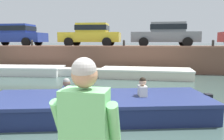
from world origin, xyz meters
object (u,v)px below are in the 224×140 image
at_px(mooring_bollard_mid, 124,43).
at_px(person_seated_right, 87,131).
at_px(boat_moored_central_cream, 141,73).
at_px(motorboat_passing, 89,106).
at_px(car_left_inner_yellow, 91,34).
at_px(boat_moored_west_white, 27,71).
at_px(mooring_bollard_west, 32,43).
at_px(car_centre_grey, 166,34).
at_px(car_leftmost_blue, 15,34).
at_px(mooring_bollard_east, 213,43).

relative_size(mooring_bollard_mid, person_seated_right, 0.46).
distance_m(boat_moored_central_cream, motorboat_passing, 6.43).
bearing_deg(car_left_inner_yellow, person_seated_right, -77.02).
xyz_separation_m(boat_moored_west_white, mooring_bollard_west, (-0.51, 1.71, 1.57)).
bearing_deg(boat_moored_west_white, car_centre_grey, 19.98).
bearing_deg(car_left_inner_yellow, mooring_bollard_mid, -27.86).
height_order(boat_moored_west_white, mooring_bollard_mid, mooring_bollard_mid).
xyz_separation_m(motorboat_passing, car_centre_grey, (2.81, 9.34, 2.15)).
bearing_deg(mooring_bollard_mid, car_leftmost_blue, 171.12).
xyz_separation_m(motorboat_passing, car_leftmost_blue, (-7.65, 9.35, 2.15)).
distance_m(boat_moored_central_cream, car_left_inner_yellow, 5.06).
relative_size(boat_moored_central_cream, mooring_bollard_west, 12.85).
relative_size(boat_moored_west_white, motorboat_passing, 0.80).
distance_m(car_left_inner_yellow, mooring_bollard_east, 7.64).
xyz_separation_m(boat_moored_west_white, person_seated_right, (6.15, -10.09, 0.97)).
distance_m(boat_moored_west_white, boat_moored_central_cream, 6.55).
distance_m(car_leftmost_blue, mooring_bollard_mid, 7.98).
height_order(boat_moored_west_white, mooring_bollard_west, mooring_bollard_west).
height_order(boat_moored_west_white, car_left_inner_yellow, car_left_inner_yellow).
xyz_separation_m(motorboat_passing, car_left_inner_yellow, (-2.11, 9.35, 2.15)).
bearing_deg(motorboat_passing, car_leftmost_blue, 129.30).
height_order(motorboat_passing, mooring_bollard_mid, mooring_bollard_mid).
height_order(mooring_bollard_east, person_seated_right, mooring_bollard_east).
bearing_deg(mooring_bollard_east, mooring_bollard_mid, 180.00).
relative_size(car_centre_grey, mooring_bollard_mid, 9.64).
bearing_deg(mooring_bollard_east, motorboat_passing, -123.63).
bearing_deg(boat_moored_west_white, boat_moored_central_cream, -0.98).
bearing_deg(motorboat_passing, car_centre_grey, 73.25).
height_order(car_leftmost_blue, mooring_bollard_mid, car_leftmost_blue).
height_order(boat_moored_west_white, car_centre_grey, car_centre_grey).
distance_m(boat_moored_central_cream, person_seated_right, 10.03).
distance_m(car_left_inner_yellow, car_centre_grey, 4.93).
relative_size(boat_moored_central_cream, person_seated_right, 5.93).
bearing_deg(boat_moored_central_cream, person_seated_right, -92.31).
relative_size(car_leftmost_blue, mooring_bollard_mid, 9.75).
relative_size(mooring_bollard_east, person_seated_right, 0.46).
bearing_deg(mooring_bollard_mid, car_left_inner_yellow, 152.14).
relative_size(motorboat_passing, person_seated_right, 7.08).
relative_size(car_leftmost_blue, mooring_bollard_east, 9.75).
bearing_deg(mooring_bollard_mid, boat_moored_west_white, -162.65).
bearing_deg(boat_moored_west_white, motorboat_passing, -50.62).
relative_size(motorboat_passing, mooring_bollard_east, 15.34).
height_order(car_leftmost_blue, person_seated_right, car_leftmost_blue).
height_order(boat_moored_west_white, car_leftmost_blue, car_leftmost_blue).
bearing_deg(car_centre_grey, mooring_bollard_east, -25.34).
bearing_deg(boat_moored_west_white, mooring_bollard_east, 9.11).
xyz_separation_m(boat_moored_west_white, mooring_bollard_east, (10.66, 1.71, 1.57)).
height_order(mooring_bollard_west, mooring_bollard_east, same).
bearing_deg(motorboat_passing, car_left_inner_yellow, 102.74).
xyz_separation_m(car_leftmost_blue, mooring_bollard_mid, (7.86, -1.23, -0.61)).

